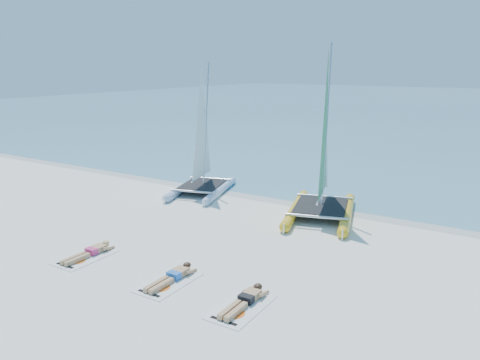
# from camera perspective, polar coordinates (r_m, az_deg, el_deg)

# --- Properties ---
(ground) EXTENTS (140.00, 140.00, 0.00)m
(ground) POSITION_cam_1_polar(r_m,az_deg,el_deg) (15.39, -1.70, -7.69)
(ground) COLOR silver
(ground) RESTS_ON ground
(sea) EXTENTS (140.00, 115.00, 0.01)m
(sea) POSITION_cam_1_polar(r_m,az_deg,el_deg) (75.55, 25.97, 8.17)
(sea) COLOR #79B6C9
(sea) RESTS_ON ground
(wet_sand_strip) EXTENTS (140.00, 1.40, 0.01)m
(wet_sand_strip) POSITION_cam_1_polar(r_m,az_deg,el_deg) (19.96, 7.05, -2.70)
(wet_sand_strip) COLOR beige
(wet_sand_strip) RESTS_ON ground
(catamaran_blue) EXTENTS (3.24, 4.80, 5.99)m
(catamaran_blue) POSITION_cam_1_polar(r_m,az_deg,el_deg) (21.07, -4.67, 3.24)
(catamaran_blue) COLOR silver
(catamaran_blue) RESTS_ON ground
(catamaran_yellow) EXTENTS (3.60, 5.41, 6.71)m
(catamaran_yellow) POSITION_cam_1_polar(r_m,az_deg,el_deg) (18.23, 10.22, 2.44)
(catamaran_yellow) COLOR gold
(catamaran_yellow) RESTS_ON ground
(towel_a) EXTENTS (1.00, 1.85, 0.02)m
(towel_a) POSITION_cam_1_polar(r_m,az_deg,el_deg) (15.04, -18.29, -8.92)
(towel_a) COLOR white
(towel_a) RESTS_ON ground
(sunbather_a) EXTENTS (0.37, 1.73, 0.26)m
(sunbather_a) POSITION_cam_1_polar(r_m,az_deg,el_deg) (15.11, -17.77, -8.32)
(sunbather_a) COLOR tan
(sunbather_a) RESTS_ON towel_a
(towel_b) EXTENTS (1.00, 1.85, 0.02)m
(towel_b) POSITION_cam_1_polar(r_m,az_deg,el_deg) (12.90, -8.73, -12.23)
(towel_b) COLOR white
(towel_b) RESTS_ON ground
(sunbather_b) EXTENTS (0.37, 1.73, 0.26)m
(sunbather_b) POSITION_cam_1_polar(r_m,az_deg,el_deg) (12.99, -8.19, -11.50)
(sunbather_b) COLOR tan
(sunbather_b) RESTS_ON towel_b
(towel_c) EXTENTS (1.00, 1.85, 0.02)m
(towel_c) POSITION_cam_1_polar(r_m,az_deg,el_deg) (11.60, 0.13, -15.23)
(towel_c) COLOR white
(towel_c) RESTS_ON ground
(sunbather_c) EXTENTS (0.37, 1.73, 0.26)m
(sunbather_c) POSITION_cam_1_polar(r_m,az_deg,el_deg) (11.69, 0.64, -14.38)
(sunbather_c) COLOR tan
(sunbather_c) RESTS_ON towel_c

